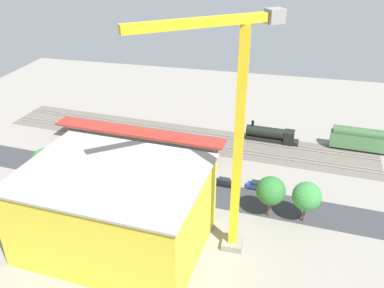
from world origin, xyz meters
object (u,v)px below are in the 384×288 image
Objects in this scene: platform_canopy_near at (137,132)px; street_tree_0 at (44,160)px; box_truck_1 at (135,179)px; street_tree_3 at (57,163)px; parked_car_3 at (167,175)px; street_tree_2 at (271,191)px; street_tree_5 at (84,168)px; passenger_coach at (371,140)px; traffic_light at (176,158)px; locomotive at (272,135)px; street_tree_4 at (307,196)px; box_truck_0 at (180,189)px; construction_building at (115,210)px; tower_crane at (232,131)px; parked_car_2 at (194,178)px; street_tree_1 at (169,184)px; parked_car_0 at (256,185)px; parked_car_1 at (224,182)px.

street_tree_0 reaches higher than platform_canopy_near.
street_tree_3 reaches higher than box_truck_1.
parked_car_3 is 24.11m from street_tree_3.
street_tree_3 reaches higher than street_tree_2.
street_tree_5 is at bearing 176.91° from street_tree_0.
passenger_coach is 50.26m from traffic_light.
street_tree_4 reaches higher than locomotive.
street_tree_4 reaches higher than traffic_light.
street_tree_2 reaches higher than box_truck_0.
locomotive is 24.55m from passenger_coach.
street_tree_3 is at bearing 163.99° from street_tree_0.
street_tree_5 is at bearing 5.70° from box_truck_0.
platform_canopy_near is 5.38× the size of street_tree_4.
traffic_light is (2.83, -7.67, 2.87)m from box_truck_0.
box_truck_1 is at bearing -171.70° from street_tree_0.
street_tree_3 reaches higher than passenger_coach.
street_tree_3 reaches higher than street_tree_4.
street_tree_0 reaches higher than box_truck_1.
street_tree_3 is (19.45, -13.74, -1.25)m from construction_building.
box_truck_1 is at bearing -33.02° from tower_crane.
street_tree_2 reaches higher than street_tree_4.
platform_canopy_near is 36.45m from construction_building.
parked_car_2 is at bearing -176.70° from parked_car_3.
street_tree_0 is 1.27× the size of street_tree_1.
traffic_light is at bearing -137.00° from parked_car_3.
platform_canopy_near reaches higher than box_truck_0.
parked_car_3 is 9.40m from street_tree_1.
box_truck_0 is at bearing 127.34° from parked_car_3.
locomotive is at bearing -87.74° from street_tree_2.
parked_car_3 is at bearing -19.42° from street_tree_2.
box_truck_1 is (3.45, -17.70, -5.54)m from construction_building.
passenger_coach is 2.12× the size of box_truck_0.
parked_car_3 is at bearing 43.00° from traffic_light.
street_tree_5 is (18.80, -0.12, 1.07)m from street_tree_1.
box_truck_0 is at bearing 35.71° from passenger_coach.
tower_crane reaches higher than street_tree_2.
platform_canopy_near is at bearing -20.79° from parked_car_0.
box_truck_1 is 11.10m from street_tree_5.
street_tree_4 reaches higher than platform_canopy_near.
street_tree_0 is at bearing -0.95° from street_tree_4.
street_tree_1 is 9.90m from traffic_light.
passenger_coach is (-58.32, -11.41, -1.03)m from platform_canopy_near.
locomotive is 1.61× the size of box_truck_1.
box_truck_1 is (19.01, 4.89, 0.98)m from parked_car_1.
box_truck_0 is 1.15× the size of street_tree_5.
street_tree_2 is at bearing 153.45° from parked_car_2.
street_tree_4 is (-36.06, 3.81, 4.10)m from box_truck_1.
tower_crane is at bearing 39.28° from street_tree_4.
box_truck_0 is 10.59m from box_truck_1.
street_tree_0 is 28.95m from traffic_light.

